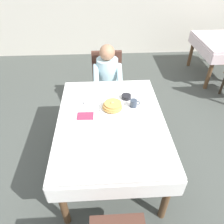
{
  "coord_description": "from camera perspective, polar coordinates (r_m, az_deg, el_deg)",
  "views": [
    {
      "loc": [
        -0.09,
        -1.68,
        2.18
      ],
      "look_at": [
        0.01,
        0.05,
        0.79
      ],
      "focal_mm": 34.36,
      "sensor_mm": 36.0,
      "label": 1
    }
  ],
  "objects": [
    {
      "name": "background_table_far",
      "position": [
        4.71,
        27.45,
        15.35
      ],
      "size": [
        0.92,
        1.12,
        0.74
      ],
      "color": "silver",
      "rests_on": "ground"
    },
    {
      "name": "ground_plane",
      "position": [
        2.75,
        -0.23,
        -13.56
      ],
      "size": [
        14.0,
        14.0,
        0.0
      ],
      "primitive_type": "plane",
      "color": "#474C47"
    },
    {
      "name": "cup_coffee",
      "position": [
        2.36,
        5.79,
        2.31
      ],
      "size": [
        0.11,
        0.08,
        0.08
      ],
      "color": "#333D4C",
      "rests_on": "dining_table_main"
    },
    {
      "name": "chair_diner",
      "position": [
        3.29,
        -1.29,
        8.74
      ],
      "size": [
        0.44,
        0.45,
        0.93
      ],
      "rotation": [
        0.0,
        0.0,
        3.14
      ],
      "color": "#4C2D23",
      "rests_on": "ground"
    },
    {
      "name": "bowl_butter",
      "position": [
        2.49,
        3.83,
        4.07
      ],
      "size": [
        0.11,
        0.11,
        0.04
      ],
      "primitive_type": "cylinder",
      "color": "black",
      "rests_on": "dining_table_main"
    },
    {
      "name": "diner_person",
      "position": [
        3.09,
        -1.2,
        9.52
      ],
      "size": [
        0.4,
        0.43,
        1.12
      ],
      "rotation": [
        0.0,
        0.0,
        3.14
      ],
      "color": "silver",
      "rests_on": "ground"
    },
    {
      "name": "breakfast_stack",
      "position": [
        2.3,
        0.16,
        1.64
      ],
      "size": [
        0.21,
        0.21,
        0.08
      ],
      "color": "tan",
      "rests_on": "plate_breakfast"
    },
    {
      "name": "plate_breakfast",
      "position": [
        2.33,
        0.18,
        0.87
      ],
      "size": [
        0.28,
        0.28,
        0.02
      ],
      "primitive_type": "cylinder",
      "color": "white",
      "rests_on": "dining_table_main"
    },
    {
      "name": "dining_table_main",
      "position": [
        2.27,
        -0.27,
        -3.48
      ],
      "size": [
        1.12,
        1.52,
        0.74
      ],
      "color": "white",
      "rests_on": "ground"
    },
    {
      "name": "knife_right_of_plate",
      "position": [
        2.33,
        4.87,
        0.62
      ],
      "size": [
        0.03,
        0.2,
        0.0
      ],
      "primitive_type": "cube",
      "rotation": [
        0.0,
        0.0,
        1.67
      ],
      "color": "silver",
      "rests_on": "dining_table_main"
    },
    {
      "name": "syrup_pitcher",
      "position": [
        2.41,
        -6.95,
        2.93
      ],
      "size": [
        0.08,
        0.08,
        0.07
      ],
      "color": "silver",
      "rests_on": "dining_table_main"
    },
    {
      "name": "spoon_near_edge",
      "position": [
        2.1,
        0.82,
        -4.21
      ],
      "size": [
        0.15,
        0.04,
        0.0
      ],
      "primitive_type": "cube",
      "rotation": [
        0.0,
        0.0,
        0.16
      ],
      "color": "silver",
      "rests_on": "dining_table_main"
    },
    {
      "name": "napkin_folded",
      "position": [
        2.25,
        -7.12,
        -1.05
      ],
      "size": [
        0.17,
        0.12,
        0.01
      ],
      "primitive_type": "cube",
      "rotation": [
        0.0,
        0.0,
        -0.03
      ],
      "color": "#8C2D4C",
      "rests_on": "dining_table_main"
    },
    {
      "name": "fork_left_of_plate",
      "position": [
        2.31,
        -4.5,
        0.28
      ],
      "size": [
        0.02,
        0.18,
        0.0
      ],
      "primitive_type": "cube",
      "rotation": [
        0.0,
        0.0,
        1.61
      ],
      "color": "silver",
      "rests_on": "dining_table_main"
    }
  ]
}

